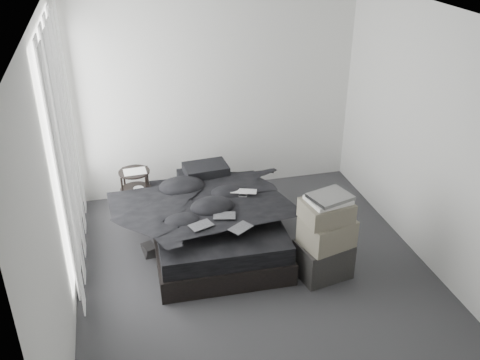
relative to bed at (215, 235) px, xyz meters
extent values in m
cube|color=#333336|center=(0.30, -0.74, -0.12)|extent=(3.60, 4.20, 0.01)
cube|color=white|center=(0.30, -0.74, 2.48)|extent=(3.60, 4.20, 0.01)
cube|color=silver|center=(0.30, 1.36, 1.18)|extent=(3.60, 0.01, 2.60)
cube|color=silver|center=(0.30, -2.84, 1.18)|extent=(3.60, 0.01, 2.60)
cube|color=silver|center=(-1.50, -0.74, 1.18)|extent=(0.01, 4.20, 2.60)
cube|color=silver|center=(2.10, -0.74, 1.18)|extent=(0.01, 4.20, 2.60)
cube|color=white|center=(-1.48, 0.16, 1.23)|extent=(0.02, 2.00, 2.30)
cube|color=white|center=(-1.43, 0.16, 1.16)|extent=(0.06, 2.12, 2.48)
cube|color=black|center=(0.00, 0.00, 0.00)|extent=(1.41, 1.83, 0.24)
cube|color=black|center=(0.00, 0.00, 0.22)|extent=(1.35, 1.77, 0.19)
imported|color=black|center=(0.00, -0.04, 0.42)|extent=(1.36, 1.57, 0.21)
cube|color=black|center=(-0.02, 0.70, 0.37)|extent=(0.55, 0.38, 0.12)
cube|color=black|center=(0.04, 0.68, 0.49)|extent=(0.53, 0.38, 0.11)
imported|color=silver|center=(0.33, 0.03, 0.53)|extent=(0.33, 0.27, 0.02)
cube|color=black|center=(-0.23, -0.47, 0.52)|extent=(0.26, 0.22, 0.01)
cube|color=black|center=(0.03, -0.35, 0.53)|extent=(0.25, 0.20, 0.01)
cube|color=black|center=(0.14, -0.61, 0.53)|extent=(0.27, 0.25, 0.01)
cylinder|color=black|center=(-0.79, 0.71, 0.21)|extent=(0.40, 0.40, 0.66)
cube|color=white|center=(-0.79, 0.70, 0.55)|extent=(0.26, 0.20, 0.01)
cube|color=black|center=(-0.74, -0.01, -0.06)|extent=(0.16, 0.20, 0.12)
cube|color=black|center=(0.96, -0.80, 0.07)|extent=(0.58, 0.49, 0.38)
cube|color=#6D6756|center=(0.97, -0.80, 0.40)|extent=(0.56, 0.49, 0.29)
cube|color=#6D6756|center=(0.95, -0.80, 0.64)|extent=(0.50, 0.42, 0.20)
cube|color=silver|center=(0.96, -0.80, 0.76)|extent=(0.44, 0.38, 0.04)
cube|color=silver|center=(0.97, -0.80, 0.80)|extent=(0.45, 0.40, 0.04)
camera|label=1|loc=(-0.95, -4.90, 3.32)|focal=40.00mm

